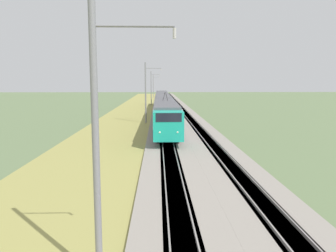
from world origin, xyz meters
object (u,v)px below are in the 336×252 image
passenger_train (163,104)px  catenary_mast_near (98,143)px  catenary_mast_far (151,88)px  catenary_mast_distant (153,86)px  catenary_mast_mid (146,92)px

passenger_train → catenary_mast_near: 51.50m
passenger_train → catenary_mast_far: (29.98, 2.81, 2.42)m
passenger_train → catenary_mast_near: catenary_mast_near is taller
passenger_train → catenary_mast_distant: (70.65, 2.80, 2.33)m
catenary_mast_near → catenary_mast_far: bearing=0.0°
catenary_mast_near → catenary_mast_distant: (122.03, 0.00, 0.05)m
catenary_mast_mid → catenary_mast_distant: bearing=-0.0°
catenary_mast_far → passenger_train: bearing=-174.7°
catenary_mast_mid → catenary_mast_far: size_ratio=1.01×
passenger_train → catenary_mast_mid: bearing=-14.7°
passenger_train → catenary_mast_mid: catenary_mast_mid is taller
passenger_train → catenary_mast_far: bearing=-174.7°
passenger_train → catenary_mast_distant: bearing=-177.7°
passenger_train → catenary_mast_mid: size_ratio=6.72×
passenger_train → catenary_mast_mid: (-10.70, 2.81, 2.48)m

